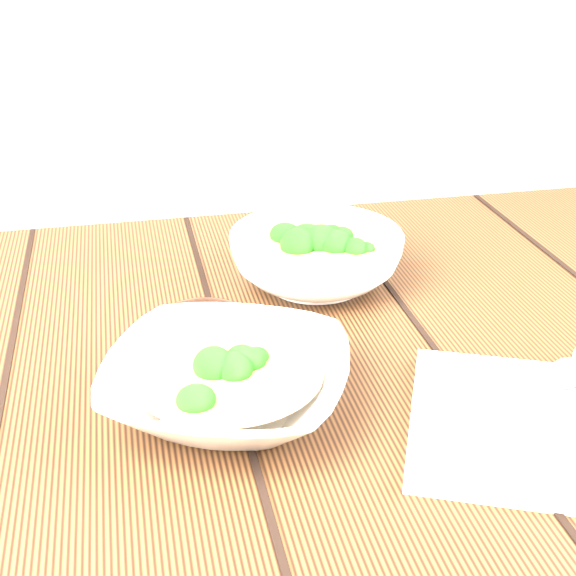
{
  "coord_description": "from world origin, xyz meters",
  "views": [
    {
      "loc": [
        -0.1,
        -0.62,
        1.14
      ],
      "look_at": [
        0.05,
        0.06,
        0.8
      ],
      "focal_mm": 50.0,
      "sensor_mm": 36.0,
      "label": 1
    }
  ],
  "objects_px": {
    "table": "(253,472)",
    "trivet": "(203,327)",
    "napkin": "(556,429)",
    "soup_bowl_front": "(227,382)",
    "soup_bowl_back": "(316,256)"
  },
  "relations": [
    {
      "from": "table",
      "to": "trivet",
      "type": "bearing_deg",
      "value": 118.02
    },
    {
      "from": "soup_bowl_back",
      "to": "trivet",
      "type": "relative_size",
      "value": 2.19
    },
    {
      "from": "trivet",
      "to": "napkin",
      "type": "xyz_separation_m",
      "value": [
        0.26,
        -0.22,
        -0.01
      ]
    },
    {
      "from": "soup_bowl_back",
      "to": "napkin",
      "type": "height_order",
      "value": "soup_bowl_back"
    },
    {
      "from": "table",
      "to": "trivet",
      "type": "relative_size",
      "value": 12.11
    },
    {
      "from": "soup_bowl_front",
      "to": "soup_bowl_back",
      "type": "bearing_deg",
      "value": 59.19
    },
    {
      "from": "soup_bowl_back",
      "to": "napkin",
      "type": "bearing_deg",
      "value": -69.01
    },
    {
      "from": "napkin",
      "to": "soup_bowl_front",
      "type": "bearing_deg",
      "value": -176.73
    },
    {
      "from": "soup_bowl_front",
      "to": "soup_bowl_back",
      "type": "distance_m",
      "value": 0.26
    },
    {
      "from": "soup_bowl_front",
      "to": "trivet",
      "type": "bearing_deg",
      "value": 92.92
    },
    {
      "from": "soup_bowl_front",
      "to": "trivet",
      "type": "distance_m",
      "value": 0.13
    },
    {
      "from": "soup_bowl_back",
      "to": "trivet",
      "type": "distance_m",
      "value": 0.17
    },
    {
      "from": "table",
      "to": "soup_bowl_front",
      "type": "relative_size",
      "value": 4.54
    },
    {
      "from": "trivet",
      "to": "napkin",
      "type": "height_order",
      "value": "trivet"
    },
    {
      "from": "trivet",
      "to": "table",
      "type": "bearing_deg",
      "value": -61.98
    }
  ]
}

